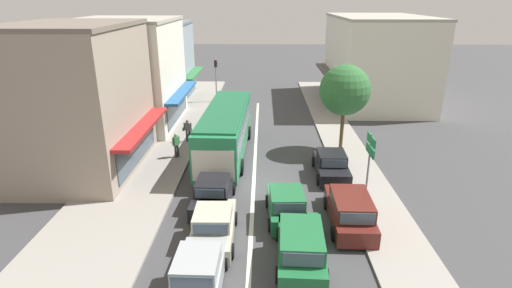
{
  "coord_description": "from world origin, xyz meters",
  "views": [
    {
      "loc": [
        0.5,
        -20.41,
        9.94
      ],
      "look_at": [
        0.07,
        3.15,
        1.2
      ],
      "focal_mm": 28.0,
      "sensor_mm": 36.0,
      "label": 1
    }
  ],
  "objects": [
    {
      "name": "sidewalk_left",
      "position": [
        -6.8,
        6.0,
        0.07
      ],
      "size": [
        5.2,
        44.0,
        0.14
      ],
      "primitive_type": "cube",
      "color": "gray",
      "rests_on": "ground"
    },
    {
      "name": "hatchback_adjacent_lane_trail",
      "position": [
        -1.76,
        -8.74,
        0.71
      ],
      "size": [
        1.88,
        3.74,
        1.54
      ],
      "color": "#9EA3A8",
      "rests_on": "ground"
    },
    {
      "name": "directional_road_sign",
      "position": [
        5.85,
        -1.84,
        2.7
      ],
      "size": [
        0.1,
        1.4,
        3.6
      ],
      "color": "gray",
      "rests_on": "ground"
    },
    {
      "name": "ground_plane",
      "position": [
        0.0,
        0.0,
        0.0
      ],
      "size": [
        140.0,
        140.0,
        0.0
      ],
      "primitive_type": "plane",
      "color": "#3F3F42"
    },
    {
      "name": "sedan_behind_bus_mid",
      "position": [
        -1.6,
        -5.64,
        0.66
      ],
      "size": [
        1.94,
        4.22,
        1.47
      ],
      "color": "#B7B29E",
      "rests_on": "ground"
    },
    {
      "name": "kerb_right",
      "position": [
        6.2,
        6.0,
        0.06
      ],
      "size": [
        2.8,
        44.0,
        0.12
      ],
      "primitive_type": "cube",
      "color": "gray",
      "rests_on": "ground"
    },
    {
      "name": "hatchback_queue_gap_filler",
      "position": [
        1.62,
        -3.84,
        0.71
      ],
      "size": [
        1.94,
        3.77,
        1.54
      ],
      "color": "#1E6638",
      "rests_on": "ground"
    },
    {
      "name": "shopfront_far_end",
      "position": [
        -10.18,
        19.37,
        3.81
      ],
      "size": [
        7.53,
        7.68,
        7.64
      ],
      "color": "#84939E",
      "rests_on": "ground"
    },
    {
      "name": "shopfront_corner_near",
      "position": [
        -10.18,
        1.86,
        4.3
      ],
      "size": [
        7.33,
        8.81,
        8.61
      ],
      "color": "gray",
      "rests_on": "ground"
    },
    {
      "name": "shopfront_mid_block",
      "position": [
        -10.18,
        10.94,
        4.19
      ],
      "size": [
        8.47,
        8.92,
        8.4
      ],
      "color": "silver",
      "rests_on": "ground"
    },
    {
      "name": "parked_wagon_kerb_front",
      "position": [
        4.5,
        -4.3,
        0.75
      ],
      "size": [
        2.01,
        4.54,
        1.58
      ],
      "color": "#561E19",
      "rests_on": "ground"
    },
    {
      "name": "street_tree_right",
      "position": [
        5.81,
        5.13,
        4.23
      ],
      "size": [
        3.3,
        3.3,
        5.89
      ],
      "color": "brown",
      "rests_on": "ground"
    },
    {
      "name": "pedestrian_browsing_midblock",
      "position": [
        -5.06,
        3.49,
        1.07
      ],
      "size": [
        0.4,
        0.46,
        1.63
      ],
      "color": "#333338",
      "rests_on": "sidewalk_left"
    },
    {
      "name": "traffic_light_downstreet",
      "position": [
        -4.1,
        18.23,
        2.85
      ],
      "size": [
        0.33,
        0.24,
        4.2
      ],
      "color": "gray",
      "rests_on": "ground"
    },
    {
      "name": "pedestrian_with_handbag_near",
      "position": [
        -4.87,
        6.47,
        1.07
      ],
      "size": [
        0.65,
        0.27,
        1.63
      ],
      "color": "#232838",
      "rests_on": "sidewalk_left"
    },
    {
      "name": "building_right_far",
      "position": [
        11.48,
        19.09,
        4.12
      ],
      "size": [
        9.1,
        13.75,
        8.25
      ],
      "color": "silver",
      "rests_on": "ground"
    },
    {
      "name": "lane_centre_line",
      "position": [
        0.0,
        4.0,
        0.0
      ],
      "size": [
        0.2,
        28.0,
        0.01
      ],
      "primitive_type": "cube",
      "color": "silver",
      "rests_on": "ground"
    },
    {
      "name": "city_bus",
      "position": [
        -1.91,
        4.2,
        1.88
      ],
      "size": [
        3.02,
        10.94,
        3.23
      ],
      "color": "#237A4C",
      "rests_on": "ground"
    },
    {
      "name": "wagon_adjacent_lane_lead",
      "position": [
        2.01,
        -7.1,
        0.75
      ],
      "size": [
        2.08,
        4.57,
        1.58
      ],
      "color": "#1E6638",
      "rests_on": "ground"
    },
    {
      "name": "sedan_queue_far_back",
      "position": [
        -1.97,
        -2.58,
        0.66
      ],
      "size": [
        2.05,
        4.28,
        1.47
      ],
      "color": "black",
      "rests_on": "ground"
    },
    {
      "name": "parked_sedan_kerb_second",
      "position": [
        4.51,
        1.15,
        0.66
      ],
      "size": [
        1.94,
        4.22,
        1.47
      ],
      "color": "black",
      "rests_on": "ground"
    }
  ]
}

